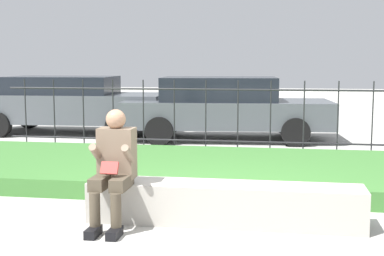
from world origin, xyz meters
name	(u,v)px	position (x,y,z in m)	size (l,w,h in m)	color
ground_plane	(208,223)	(0.00, 0.00, 0.00)	(60.00, 60.00, 0.00)	#B2AFA8
stone_bench	(224,206)	(0.17, 0.00, 0.19)	(2.95, 0.49, 0.44)	#ADA89E
person_seated_reader	(114,164)	(-0.96, -0.28, 0.67)	(0.42, 0.73, 1.24)	black
grass_berm	(228,171)	(0.00, 2.22, 0.12)	(10.85, 3.04, 0.24)	#3D7533
iron_fence	(238,117)	(0.00, 4.12, 0.73)	(8.85, 0.03, 1.40)	#232326
car_parked_left	(68,103)	(-4.31, 6.70, 0.74)	(4.64, 2.09, 1.38)	#4C5156
car_parked_center	(225,107)	(-0.45, 6.25, 0.74)	(4.69, 2.24, 1.40)	#4C5156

